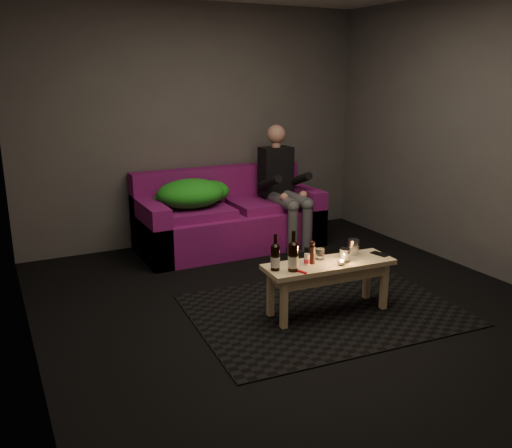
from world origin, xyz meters
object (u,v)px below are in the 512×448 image
Objects in this scene: beer_bottle_a at (275,257)px; person at (283,184)px; beer_bottle_b at (293,256)px; coffee_table at (329,271)px; sofa at (228,220)px; steel_cup at (353,247)px.

person is at bearing 58.96° from beer_bottle_a.
person is 2.08m from beer_bottle_b.
coffee_table is 3.45× the size of beer_bottle_b.
steel_cup is (0.28, -1.89, 0.18)m from sofa.
steel_cup is (0.75, 0.04, -0.04)m from beer_bottle_a.
person is (0.59, -0.16, 0.37)m from sofa.
steel_cup is (0.29, 0.08, 0.14)m from coffee_table.
coffee_table is at bearing -165.03° from steel_cup.
sofa is 1.92m from steel_cup.
sofa is at bearing 164.93° from person.
steel_cup is at bearing 10.49° from beer_bottle_b.
person reaches higher than coffee_table.
beer_bottle_b is at bearing -117.37° from person.
sofa is 1.96m from coffee_table.
sofa is 1.84× the size of coffee_table.
sofa reaches higher than steel_cup.
person is at bearing 71.54° from coffee_table.
person reaches higher than sofa.
coffee_table is at bearing -90.23° from sofa.
sofa is 15.78× the size of steel_cup.
steel_cup is at bearing -100.37° from person.
sofa is 2.00m from beer_bottle_a.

